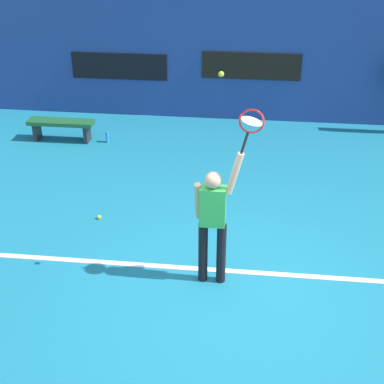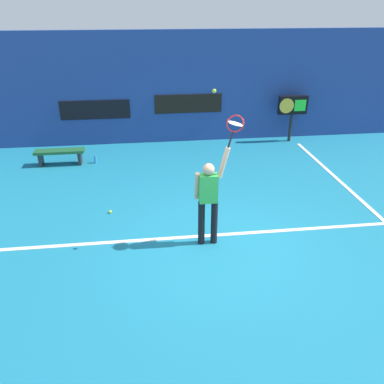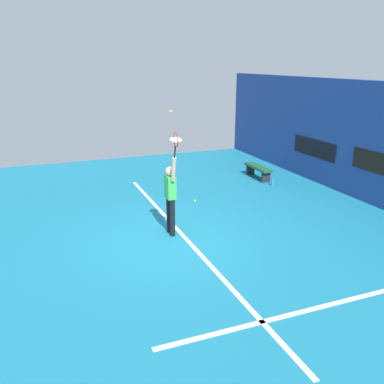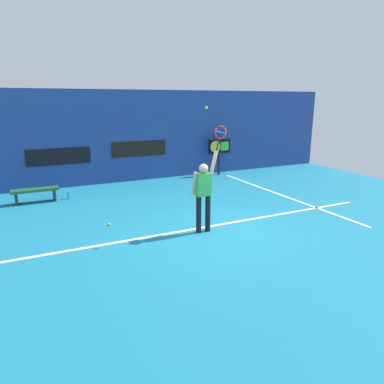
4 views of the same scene
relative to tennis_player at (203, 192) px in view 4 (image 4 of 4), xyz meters
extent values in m
plane|color=teal|center=(0.34, -0.12, -1.01)|extent=(18.00, 18.00, 0.00)
cube|color=navy|center=(0.34, 6.27, 0.75)|extent=(18.00, 0.20, 3.52)
cube|color=black|center=(0.34, 6.15, 0.27)|extent=(2.20, 0.03, 0.60)
cube|color=black|center=(-2.66, 6.15, 0.16)|extent=(2.20, 0.03, 0.60)
cube|color=white|center=(0.34, 0.22, -1.00)|extent=(10.00, 0.10, 0.01)
cube|color=white|center=(3.94, 1.88, -1.00)|extent=(0.10, 7.00, 0.01)
cylinder|color=black|center=(-0.13, 0.00, -0.55)|extent=(0.13, 0.13, 0.92)
cylinder|color=black|center=(0.12, 0.00, -0.55)|extent=(0.13, 0.13, 0.92)
cube|color=green|center=(-0.01, 0.00, 0.18)|extent=(0.34, 0.20, 0.55)
sphere|color=#D8A884|center=(-0.01, 0.00, 0.57)|extent=(0.22, 0.22, 0.22)
cylinder|color=#D8A884|center=(0.26, 0.00, 0.68)|extent=(0.23, 0.09, 0.58)
cylinder|color=#D8A884|center=(-0.21, 0.08, 0.21)|extent=(0.09, 0.23, 0.58)
cylinder|color=black|center=(0.37, 0.00, 1.11)|extent=(0.11, 0.03, 0.30)
torus|color=red|center=(0.44, 0.00, 1.39)|extent=(0.38, 0.02, 0.38)
cylinder|color=silver|center=(0.44, 0.00, 1.39)|extent=(0.26, 0.27, 0.07)
sphere|color=#CCE033|center=(0.06, 0.01, 1.95)|extent=(0.07, 0.07, 0.07)
cylinder|color=black|center=(3.74, 5.74, -0.55)|extent=(0.10, 0.10, 0.93)
cube|color=black|center=(3.74, 5.74, 0.22)|extent=(0.95, 0.18, 0.60)
cylinder|color=gold|center=(3.50, 5.64, 0.22)|extent=(0.48, 0.02, 0.48)
cube|color=#26D833|center=(3.95, 5.64, 0.22)|extent=(0.38, 0.02, 0.36)
cube|color=#1E592D|center=(-3.60, 4.51, -0.60)|extent=(1.40, 0.36, 0.08)
cube|color=#262628|center=(-4.15, 4.51, -0.83)|extent=(0.08, 0.32, 0.37)
cube|color=#262628|center=(-3.05, 4.51, -0.83)|extent=(0.08, 0.32, 0.37)
cylinder|color=#338CD8|center=(-2.61, 4.51, -0.89)|extent=(0.07, 0.07, 0.24)
sphere|color=#CCE033|center=(-1.99, 1.43, -0.98)|extent=(0.07, 0.07, 0.07)
camera|label=1|loc=(0.48, -6.54, 3.98)|focal=54.23mm
camera|label=2|loc=(-1.09, -6.27, 3.28)|focal=35.91mm
camera|label=3|loc=(8.81, -2.91, 3.02)|focal=38.35mm
camera|label=4|loc=(-3.73, -7.14, 2.12)|focal=32.63mm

